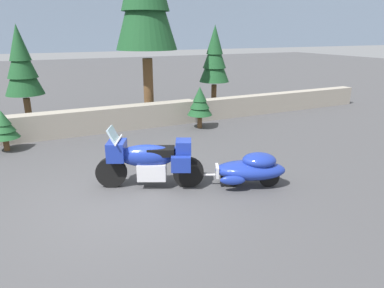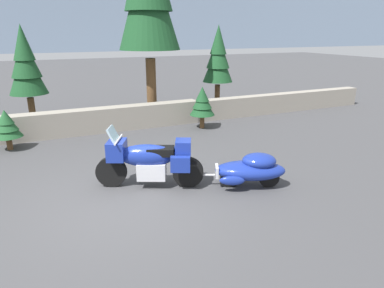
# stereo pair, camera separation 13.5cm
# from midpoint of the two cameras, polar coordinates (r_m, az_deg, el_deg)

# --- Properties ---
(ground_plane) EXTENTS (80.00, 80.00, 0.00)m
(ground_plane) POSITION_cam_midpoint_polar(r_m,az_deg,el_deg) (7.07, -11.42, -9.29)
(ground_plane) COLOR #424244
(stone_guard_wall) EXTENTS (24.00, 0.58, 0.82)m
(stone_guard_wall) POSITION_cam_midpoint_polar(r_m,az_deg,el_deg) (11.81, -19.96, 3.19)
(stone_guard_wall) COLOR gray
(stone_guard_wall) RESTS_ON ground
(distant_ridgeline) EXTENTS (240.00, 80.00, 16.00)m
(distant_ridgeline) POSITION_cam_midpoint_polar(r_m,az_deg,el_deg) (101.55, -26.32, 18.96)
(distant_ridgeline) COLOR #7F93AD
(distant_ridgeline) RESTS_ON ground
(touring_motorcycle) EXTENTS (2.15, 1.32, 1.33)m
(touring_motorcycle) POSITION_cam_midpoint_polar(r_m,az_deg,el_deg) (7.39, -7.60, -2.57)
(touring_motorcycle) COLOR black
(touring_motorcycle) RESTS_ON ground
(car_shaped_trailer) EXTENTS (2.15, 1.27, 0.76)m
(car_shaped_trailer) POSITION_cam_midpoint_polar(r_m,az_deg,el_deg) (7.51, 9.14, -4.02)
(car_shaped_trailer) COLOR black
(car_shaped_trailer) RESTS_ON ground
(pine_tree_secondary) EXTENTS (1.28, 1.28, 3.50)m
(pine_tree_secondary) POSITION_cam_midpoint_polar(r_m,az_deg,el_deg) (15.18, 3.48, 14.14)
(pine_tree_secondary) COLOR brown
(pine_tree_secondary) RESTS_ON ground
(pine_tree_far_right) EXTENTS (1.27, 1.27, 3.46)m
(pine_tree_far_right) POSITION_cam_midpoint_polar(r_m,az_deg,el_deg) (13.32, -26.58, 11.72)
(pine_tree_far_right) COLOR brown
(pine_tree_far_right) RESTS_ON ground
(pine_sapling_near) EXTENTS (0.80, 0.80, 1.15)m
(pine_sapling_near) POSITION_cam_midpoint_polar(r_m,az_deg,el_deg) (10.94, -28.99, 2.63)
(pine_sapling_near) COLOR brown
(pine_sapling_near) RESTS_ON ground
(pine_sapling_farther) EXTENTS (0.86, 0.86, 1.44)m
(pine_sapling_farther) POSITION_cam_midpoint_polar(r_m,az_deg,el_deg) (11.90, 0.97, 6.85)
(pine_sapling_farther) COLOR brown
(pine_sapling_farther) RESTS_ON ground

